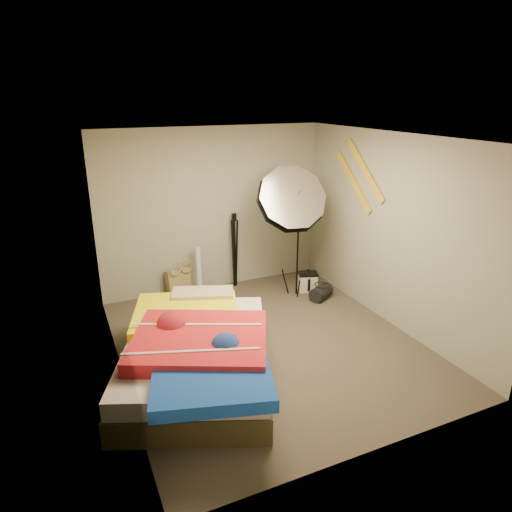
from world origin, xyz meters
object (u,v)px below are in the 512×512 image
camera_case (308,282)px  duffel_bag (321,292)px  tote_bag (180,282)px  bed (198,353)px  camera_tripod (235,245)px  wrapping_roll (199,272)px  photo_umbrella (290,201)px

camera_case → duffel_bag: (0.03, -0.36, -0.03)m
tote_bag → bed: size_ratio=0.15×
camera_case → bed: (-2.27, -1.55, 0.18)m
tote_bag → camera_tripod: size_ratio=0.34×
tote_bag → duffel_bag: tote_bag is taller
duffel_bag → bed: (-2.29, -1.19, 0.21)m
duffel_bag → bed: bed is taller
bed → camera_tripod: 2.59m
camera_case → camera_tripod: camera_tripod is taller
wrapping_roll → bed: (-0.67, -2.09, -0.06)m
photo_umbrella → bed: bearing=-142.4°
camera_case → camera_tripod: 1.29m
bed → camera_tripod: size_ratio=2.21×
wrapping_roll → duffel_bag: bearing=-28.9°
wrapping_roll → tote_bag: bearing=151.2°
duffel_bag → photo_umbrella: bearing=123.1°
bed → photo_umbrella: size_ratio=1.26×
wrapping_roll → camera_tripod: size_ratio=0.63×
tote_bag → bed: bearing=-113.8°
bed → photo_umbrella: 2.64m
duffel_bag → camera_case: bearing=66.3°
duffel_bag → photo_umbrella: (-0.43, 0.24, 1.40)m
duffel_bag → tote_bag: bearing=123.2°
wrapping_roll → camera_case: (1.60, -0.54, -0.24)m
tote_bag → camera_tripod: 1.02m
camera_tripod → bed: bearing=-120.5°
photo_umbrella → camera_tripod: size_ratio=1.75×
duffel_bag → bed: 2.59m
tote_bag → camera_case: size_ratio=1.48×
tote_bag → camera_case: (1.87, -0.69, -0.07)m
duffel_bag → wrapping_roll: bearing=123.2°
camera_tripod → camera_case: bearing=-34.2°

